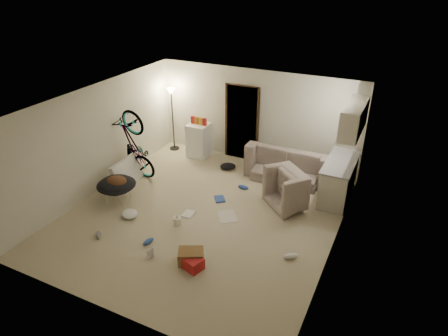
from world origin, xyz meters
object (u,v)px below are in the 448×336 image
at_px(tv_box, 127,172).
at_px(juicer, 177,220).
at_px(floor_lamp, 172,106).
at_px(drink_case_b, 192,263).
at_px(sofa, 289,166).
at_px(mini_fridge, 199,140).
at_px(drink_case_a, 191,257).
at_px(kitchen_counter, 338,180).
at_px(armchair, 298,191).
at_px(bicycle, 136,160).
at_px(saucer_chair, 117,188).

distance_m(tv_box, juicer, 2.20).
relative_size(floor_lamp, drink_case_b, 4.75).
xyz_separation_m(sofa, mini_fridge, (-2.65, 0.10, 0.16)).
height_order(sofa, drink_case_b, sofa).
xyz_separation_m(mini_fridge, drink_case_a, (2.04, -4.00, -0.34)).
distance_m(drink_case_b, juicer, 1.38).
relative_size(kitchen_counter, mini_fridge, 1.59).
bearing_deg(drink_case_a, juicer, 106.87).
height_order(tv_box, drink_case_a, tv_box).
relative_size(mini_fridge, tv_box, 0.95).
bearing_deg(drink_case_a, armchair, 40.89).
relative_size(sofa, bicycle, 1.11).
bearing_deg(sofa, drink_case_a, 80.59).
bearing_deg(juicer, armchair, 43.09).
relative_size(armchair, tv_box, 1.00).
xyz_separation_m(sofa, armchair, (0.56, -1.13, 0.01)).
bearing_deg(mini_fridge, kitchen_counter, -7.50).
relative_size(drink_case_b, juicer, 1.57).
relative_size(saucer_chair, juicer, 3.57).
bearing_deg(saucer_chair, mini_fridge, 80.72).
relative_size(mini_fridge, drink_case_b, 2.48).
relative_size(bicycle, juicer, 7.87).
bearing_deg(floor_lamp, sofa, -3.24).
xyz_separation_m(drink_case_b, juicer, (-0.94, 1.02, -0.01)).
xyz_separation_m(mini_fridge, saucer_chair, (-0.48, -2.94, -0.11)).
height_order(floor_lamp, armchair, floor_lamp).
xyz_separation_m(kitchen_counter, drink_case_b, (-1.80, -3.57, -0.33)).
relative_size(sofa, drink_case_b, 5.57).
relative_size(floor_lamp, tv_box, 1.82).
height_order(floor_lamp, saucer_chair, floor_lamp).
distance_m(armchair, saucer_chair, 4.06).
relative_size(kitchen_counter, drink_case_a, 3.34).
height_order(kitchen_counter, mini_fridge, mini_fridge).
xyz_separation_m(mini_fridge, tv_box, (-0.79, -2.19, -0.14)).
distance_m(armchair, juicer, 2.76).
height_order(sofa, drink_case_a, sofa).
relative_size(kitchen_counter, bicycle, 0.79).
xyz_separation_m(sofa, tv_box, (-3.43, -2.09, 0.02)).
distance_m(floor_lamp, drink_case_b, 5.33).
bearing_deg(saucer_chair, juicer, -5.77).
bearing_deg(bicycle, tv_box, -172.22).
distance_m(floor_lamp, sofa, 3.68).
relative_size(armchair, bicycle, 0.52).
xyz_separation_m(floor_lamp, sofa, (3.53, -0.20, -1.00)).
relative_size(sofa, armchair, 2.12).
relative_size(mini_fridge, juicer, 3.90).
relative_size(floor_lamp, sofa, 0.85).
distance_m(mini_fridge, drink_case_b, 4.66).
height_order(bicycle, mini_fridge, bicycle).
height_order(bicycle, drink_case_b, bicycle).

